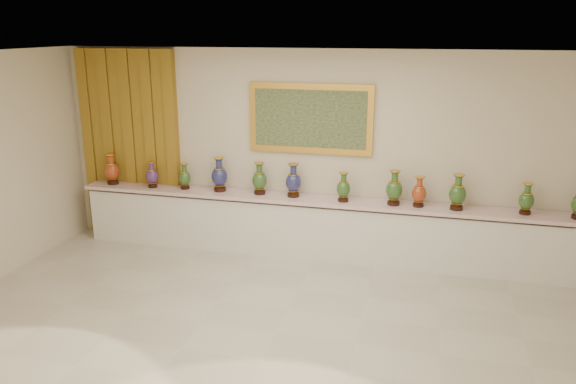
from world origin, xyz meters
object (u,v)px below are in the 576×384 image
Objects in this scene: vase_0 at (112,170)px; vase_2 at (185,177)px; counter at (316,228)px; vase_1 at (152,176)px.

vase_2 is at bearing 1.16° from vase_0.
counter is 2.16m from vase_2.
vase_1 is at bearing -1.95° from vase_0.
vase_2 is (0.52, 0.05, -0.00)m from vase_1.
vase_0 is (-3.28, -0.03, 0.68)m from counter.
counter is 18.29× the size of vase_2.
vase_0 is at bearing 178.05° from vase_1.
vase_1 is 1.02× the size of vase_2.
counter is at bearing 0.07° from vase_2.
vase_0 reaches higher than vase_1.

